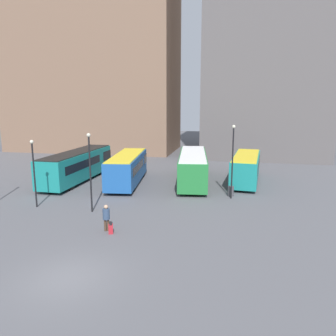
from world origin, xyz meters
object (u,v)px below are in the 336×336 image
Objects in this scene: bus_0 at (78,165)px; trash_bin at (231,191)px; bus_3 at (246,167)px; lamp_post_0 at (233,156)px; bus_2 at (193,166)px; lamp_post_2 at (90,166)px; traveler at (106,216)px; bus_1 at (127,168)px; suitcase at (111,229)px; lamp_post_3 at (34,168)px.

bus_0 is 13.58× the size of trash_bin.
lamp_post_0 is (-1.33, -6.18, 2.07)m from bus_3.
bus_3 is (5.23, 1.07, -0.11)m from bus_2.
traveler is at bearing -52.90° from lamp_post_2.
traveler is 1.99× the size of trash_bin.
lamp_post_2 is 6.80× the size of trash_bin.
bus_2 is 13.51× the size of trash_bin.
bus_1 reaches higher than bus_3.
bus_0 is 2.00× the size of lamp_post_2.
suitcase is at bearing -127.95° from lamp_post_0.
bus_1 is 5.77× the size of traveler.
traveler is 2.07× the size of suitcase.
lamp_post_2 is at bearing -150.93° from lamp_post_0.
bus_0 is 10.73m from lamp_post_2.
bus_2 is 14.64m from suitcase.
bus_0 is 14.66m from traveler.
traveler is 0.33× the size of lamp_post_3.
bus_3 is 6.65m from lamp_post_0.
bus_2 reaches higher than trash_bin.
lamp_post_2 is 1.12× the size of lamp_post_3.
bus_2 is at bearing -34.10° from suitcase.
traveler is at bearing -25.94° from lamp_post_3.
bus_1 is at bearing -9.02° from traveler.
lamp_post_3 reaches higher than bus_1.
lamp_post_0 is 7.21× the size of trash_bin.
lamp_post_3 is (-10.71, -10.44, 1.46)m from bus_2.
bus_3 is at bearing 35.84° from lamp_post_3.
bus_1 is 12.35m from traveler.
lamp_post_0 is 11.40m from lamp_post_2.
bus_1 is 1.89× the size of lamp_post_3.
bus_0 reaches higher than traveler.
lamp_post_0 is at bearing -59.35° from suitcase.
trash_bin is at bearing 22.56° from lamp_post_3.
lamp_post_0 is at bearing -102.01° from bus_0.
traveler is at bearing 158.37° from bus_2.
bus_0 is 14.09× the size of suitcase.
bus_3 reaches higher than trash_bin.
bus_3 is at bearing -51.96° from traveler.
bus_2 is 14.02× the size of suitcase.
suitcase is (-8.44, -15.30, -1.22)m from bus_3.
bus_2 is at bearing 44.29° from lamp_post_3.
bus_2 is 12.38m from lamp_post_2.
bus_1 reaches higher than traveler.
bus_2 is at bearing 127.36° from lamp_post_0.
lamp_post_3 reaches higher than trash_bin.
lamp_post_3 is at bearing 145.10° from bus_1.
bus_0 is 16.04m from lamp_post_0.
traveler is 8.16m from lamp_post_3.
lamp_post_3 is at bearing 41.83° from suitcase.
traveler is (2.64, -12.05, -0.57)m from bus_1.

